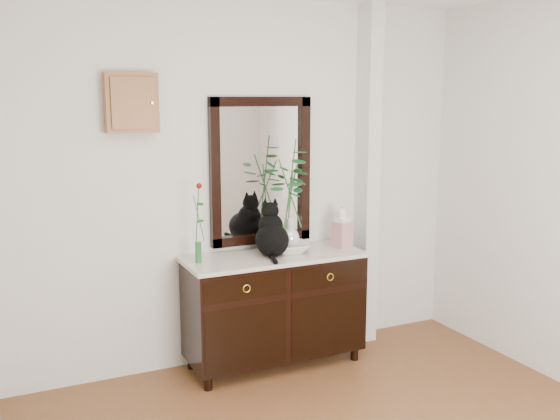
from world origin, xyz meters
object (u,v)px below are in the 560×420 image
cat (272,229)px  lotus_bowl (290,248)px  sideboard (274,304)px  ginger_jar (342,227)px

cat → lotus_bowl: cat is taller
sideboard → lotus_bowl: bearing=6.6°
sideboard → cat: bearing=-149.4°
cat → lotus_bowl: (0.16, 0.03, -0.16)m
ginger_jar → sideboard: bearing=179.8°
sideboard → ginger_jar: (0.57, -0.00, 0.53)m
cat → ginger_jar: (0.59, 0.01, -0.04)m
sideboard → cat: size_ratio=3.38×
cat → ginger_jar: bearing=14.7°
cat → sideboard: bearing=44.2°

